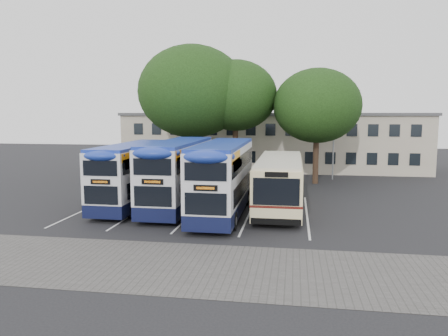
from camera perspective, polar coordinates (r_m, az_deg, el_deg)
ground at (r=22.49m, az=2.72°, el=-8.70°), size 120.00×120.00×0.00m
paving_strip at (r=18.15m, az=-5.55°, el=-12.64°), size 40.00×6.00×0.01m
bay_lines at (r=27.89m, az=-3.82°, el=-5.58°), size 14.12×11.00×0.01m
depot_building at (r=48.64m, az=6.33°, el=3.58°), size 32.40×8.40×6.20m
lamp_post at (r=41.64m, az=14.18°, el=5.48°), size 0.25×1.05×9.06m
tree_left at (r=39.92m, az=-4.16°, el=9.92°), size 9.76×9.76×12.25m
tree_mid at (r=39.76m, az=1.51°, el=9.42°), size 7.48×7.48×10.92m
tree_right at (r=38.89m, az=12.07°, el=7.95°), size 7.58×7.58×10.03m
bus_dd_left at (r=29.55m, az=-11.75°, el=-0.51°), size 2.41×9.94×4.14m
bus_dd_mid at (r=28.51m, az=-5.97°, el=-0.41°), size 2.54×10.49×4.37m
bus_dd_right at (r=26.39m, az=-0.13°, el=-0.97°), size 2.55×10.52×4.38m
bus_single at (r=28.43m, az=7.29°, el=-1.55°), size 2.82×11.07×3.30m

